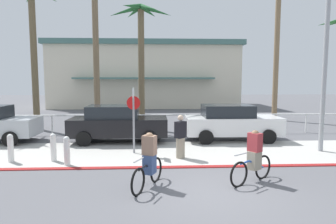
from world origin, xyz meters
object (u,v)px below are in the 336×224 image
object	(u,v)px
palm_tree_1	(33,24)
cyclist_black_1	(149,161)
stop_sign_bike_lane	(134,111)
bollard_2	(11,148)
palm_tree_4	(278,23)
bollard_1	(67,151)
car_white_2	(231,122)
bollard_0	(53,147)
cyclist_blue_0	(253,158)
streetlight_curb	(330,42)
palm_tree_3	(141,37)
palm_tree_2	(94,14)
car_black_1	(118,123)
pedestrian_1	(180,139)

from	to	relation	value
palm_tree_1	cyclist_black_1	bearing A→B (deg)	-56.00
stop_sign_bike_lane	bollard_2	size ratio (longest dim) A/B	2.56
palm_tree_1	palm_tree_4	xyz separation A→B (m)	(15.31, 3.33, 0.80)
bollard_1	car_white_2	xyz separation A→B (m)	(6.56, 3.94, 0.35)
stop_sign_bike_lane	cyclist_black_1	world-z (taller)	stop_sign_bike_lane
bollard_0	cyclist_blue_0	size ratio (longest dim) A/B	0.66
streetlight_curb	palm_tree_3	distance (m)	9.80
bollard_2	palm_tree_3	world-z (taller)	palm_tree_3
streetlight_curb	palm_tree_1	bearing A→B (deg)	154.91
palm_tree_3	cyclist_blue_0	world-z (taller)	palm_tree_3
stop_sign_bike_lane	cyclist_black_1	xyz separation A→B (m)	(0.63, -3.74, -0.98)
cyclist_black_1	palm_tree_2	bearing A→B (deg)	107.30
bollard_1	palm_tree_2	world-z (taller)	palm_tree_2
car_black_1	bollard_1	bearing A→B (deg)	-108.06
car_black_1	streetlight_curb	bearing A→B (deg)	-16.54
stop_sign_bike_lane	car_white_2	size ratio (longest dim) A/B	0.58
bollard_2	palm_tree_4	size ratio (longest dim) A/B	0.10
car_black_1	bollard_0	bearing A→B (deg)	-119.84
streetlight_curb	palm_tree_3	bearing A→B (deg)	139.34
bollard_1	streetlight_curb	bearing A→B (deg)	7.96
bollard_1	palm_tree_4	world-z (taller)	palm_tree_4
palm_tree_1	bollard_0	bearing A→B (deg)	-65.65
palm_tree_3	car_black_1	xyz separation A→B (m)	(-0.95, -3.87, -4.43)
bollard_1	pedestrian_1	bearing A→B (deg)	11.06
bollard_0	streetlight_curb	xyz separation A→B (m)	(10.21, 0.78, 3.76)
bollard_0	palm_tree_2	bearing A→B (deg)	89.89
cyclist_black_1	pedestrian_1	xyz separation A→B (m)	(1.11, 2.89, 0.04)
bollard_2	palm_tree_4	distance (m)	18.21
palm_tree_1	pedestrian_1	bearing A→B (deg)	-41.75
bollard_1	pedestrian_1	xyz separation A→B (m)	(3.87, 0.76, 0.22)
stop_sign_bike_lane	car_black_1	xyz separation A→B (m)	(-0.88, 2.22, -0.81)
bollard_1	pedestrian_1	size ratio (longest dim) A/B	0.62
bollard_2	palm_tree_3	bearing A→B (deg)	59.19
stop_sign_bike_lane	palm_tree_4	size ratio (longest dim) A/B	0.27
car_white_2	cyclist_black_1	size ratio (longest dim) A/B	2.62
streetlight_curb	cyclist_blue_0	xyz separation A→B (m)	(-3.90, -3.21, -3.58)
car_black_1	cyclist_blue_0	size ratio (longest dim) A/B	2.91
streetlight_curb	stop_sign_bike_lane	bearing A→B (deg)	177.99
car_black_1	palm_tree_3	bearing A→B (deg)	76.17
bollard_1	cyclist_blue_0	distance (m)	5.99
bollard_1	streetlight_curb	world-z (taller)	streetlight_curb
bollard_2	palm_tree_1	xyz separation A→B (m)	(-1.74, 7.09, 5.43)
stop_sign_bike_lane	palm_tree_4	bearing A→B (deg)	44.93
stop_sign_bike_lane	bollard_0	size ratio (longest dim) A/B	2.56
stop_sign_bike_lane	streetlight_curb	xyz separation A→B (m)	(7.46, -0.26, 2.60)
palm_tree_1	palm_tree_4	bearing A→B (deg)	12.27
streetlight_curb	car_white_2	bearing A→B (deg)	139.35
car_black_1	cyclist_black_1	bearing A→B (deg)	-75.72
bollard_0	palm_tree_1	bearing A→B (deg)	114.35
bollard_2	cyclist_black_1	bearing A→B (deg)	-28.78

